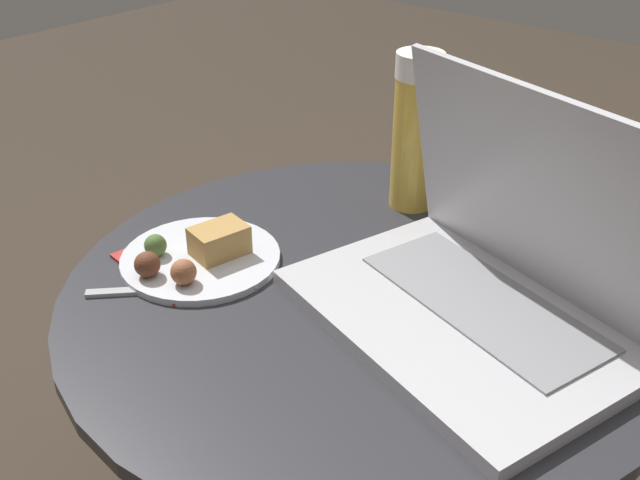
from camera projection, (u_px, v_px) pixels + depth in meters
name	position (u px, v px, depth m)	size (l,w,h in m)	color
table	(361.00, 358.00, 0.94)	(0.71, 0.71, 0.48)	black
napkin	(177.00, 264.00, 0.92)	(0.16, 0.12, 0.00)	#B7332D
laptop	(484.00, 277.00, 0.80)	(0.42, 0.34, 0.26)	silver
beer_glass	(416.00, 132.00, 1.01)	(0.06, 0.06, 0.22)	gold
snack_plate	(199.00, 255.00, 0.92)	(0.20, 0.20, 0.05)	silver
fork	(186.00, 288.00, 0.87)	(0.15, 0.15, 0.01)	#B2B2B7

